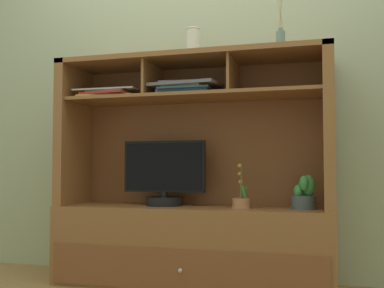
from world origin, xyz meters
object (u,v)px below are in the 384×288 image
(potted_fern, at_px, (304,196))
(magazine_stack_centre, at_px, (110,94))
(diffuser_bottle, at_px, (281,40))
(media_console, at_px, (192,214))
(tv_monitor, at_px, (164,178))
(ceramic_vase, at_px, (193,43))
(magazine_stack_left, at_px, (186,88))
(potted_orchid, at_px, (241,202))

(potted_fern, xyz_separation_m, magazine_stack_centre, (-1.17, -0.03, 0.61))
(magazine_stack_centre, bearing_deg, diffuser_bottle, 0.46)
(potted_fern, distance_m, magazine_stack_centre, 1.32)
(media_console, bearing_deg, magazine_stack_centre, -174.71)
(tv_monitor, xyz_separation_m, potted_fern, (0.83, -0.02, -0.09))
(media_console, xyz_separation_m, ceramic_vase, (0.00, 0.01, 1.04))
(tv_monitor, relative_size, magazine_stack_left, 1.21)
(tv_monitor, height_order, potted_fern, tv_monitor)
(tv_monitor, relative_size, ceramic_vase, 2.78)
(magazine_stack_centre, relative_size, ceramic_vase, 2.20)
(magazine_stack_left, bearing_deg, ceramic_vase, 69.79)
(magazine_stack_centre, bearing_deg, potted_fern, 1.71)
(tv_monitor, height_order, magazine_stack_left, magazine_stack_left)
(ceramic_vase, bearing_deg, magazine_stack_left, -110.21)
(media_console, bearing_deg, potted_orchid, -10.61)
(potted_fern, bearing_deg, magazine_stack_left, -176.70)
(media_console, distance_m, magazine_stack_left, 0.75)
(potted_orchid, distance_m, magazine_stack_left, 0.74)
(magazine_stack_centre, bearing_deg, magazine_stack_left, -0.45)
(media_console, distance_m, potted_fern, 0.66)
(media_console, height_order, diffuser_bottle, diffuser_bottle)
(magazine_stack_left, bearing_deg, diffuser_bottle, 1.28)
(diffuser_bottle, bearing_deg, magazine_stack_left, -178.72)
(potted_orchid, relative_size, diffuser_bottle, 0.84)
(tv_monitor, relative_size, diffuser_bottle, 1.71)
(media_console, distance_m, magazine_stack_centre, 0.90)
(tv_monitor, height_order, ceramic_vase, ceramic_vase)
(potted_orchid, xyz_separation_m, diffuser_bottle, (0.23, 0.02, 0.92))
(tv_monitor, xyz_separation_m, ceramic_vase, (0.18, 0.01, 0.82))
(magazine_stack_left, bearing_deg, potted_orchid, -0.83)
(potted_fern, relative_size, magazine_stack_left, 0.45)
(potted_fern, height_order, ceramic_vase, ceramic_vase)
(potted_fern, bearing_deg, potted_orchid, -172.80)
(potted_orchid, bearing_deg, media_console, 169.39)
(potted_fern, bearing_deg, diffuser_bottle, -167.32)
(magazine_stack_left, xyz_separation_m, diffuser_bottle, (0.56, 0.01, 0.26))
(diffuser_bottle, distance_m, ceramic_vase, 0.53)
(tv_monitor, distance_m, ceramic_vase, 0.84)
(tv_monitor, distance_m, potted_fern, 0.83)
(ceramic_vase, bearing_deg, magazine_stack_centre, -173.37)
(media_console, bearing_deg, magazine_stack_left, -114.46)
(magazine_stack_left, relative_size, magazine_stack_centre, 1.05)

